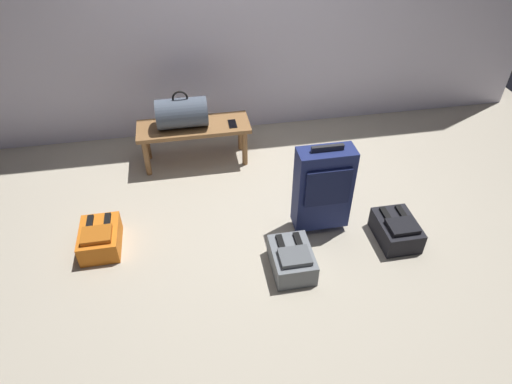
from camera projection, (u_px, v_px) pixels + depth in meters
The scene contains 8 objects.
ground_plane at pixel (272, 227), 3.49m from camera, with size 6.60×6.60×0.00m, color #B2A893.
bench at pixel (194, 131), 3.98m from camera, with size 1.00×0.36×0.39m.
duffel_bag_slate at pixel (182, 113), 3.85m from camera, with size 0.44×0.26×0.34m.
cell_phone at pixel (232, 124), 3.96m from camera, with size 0.07×0.14×0.01m.
suitcase_upright_navy at pixel (323, 188), 3.25m from camera, with size 0.41×0.20×0.75m.
backpack_dark at pixel (396, 230), 3.33m from camera, with size 0.28×0.38×0.21m.
backpack_grey at pixel (292, 259), 3.10m from camera, with size 0.28×0.38×0.21m.
backpack_orange at pixel (100, 238), 3.27m from camera, with size 0.28×0.38×0.21m.
Camera 1 is at (-0.57, -2.47, 2.42)m, focal length 31.16 mm.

